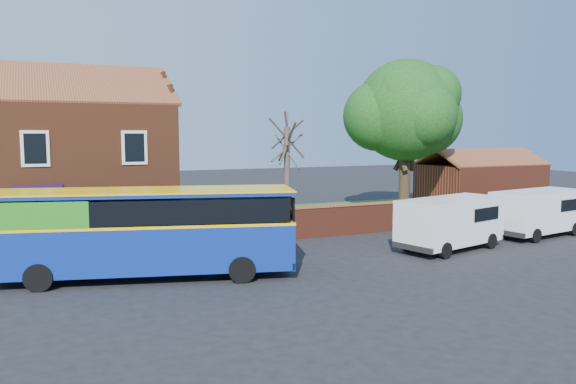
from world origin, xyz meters
name	(u,v)px	position (x,y,z in m)	size (l,w,h in m)	color
ground	(260,283)	(0.00, 0.00, 0.00)	(120.00, 120.00, 0.00)	black
pavement	(40,266)	(-7.00, 5.75, 0.06)	(18.00, 3.50, 0.12)	gray
kerb	(41,276)	(-7.00, 4.00, 0.07)	(18.00, 0.15, 0.14)	slate
grass_strip	(373,213)	(13.00, 13.00, 0.02)	(26.00, 12.00, 0.04)	#426B28
shop_building	(36,171)	(-7.02, 11.50, 3.41)	(12.30, 8.13, 10.50)	brown
boundary_wall	(432,213)	(13.00, 7.00, 0.81)	(22.00, 0.38, 1.60)	maroon
outbuilding	(480,184)	(22.00, 13.00, 1.61)	(8.20, 5.06, 4.17)	maroon
bus	(136,228)	(-3.82, 2.46, 1.83)	(10.91, 5.29, 3.22)	navy
van_near	(451,221)	(9.90, 1.83, 1.31)	(5.67, 3.36, 2.33)	white
van_far	(538,211)	(16.22, 2.67, 1.31)	(5.58, 2.96, 2.33)	white
large_tree	(405,114)	(14.51, 11.81, 6.46)	(8.09, 6.40, 9.86)	black
bare_tree	(287,173)	(5.24, 9.43, 3.11)	(2.28, 2.71, 6.07)	#4C4238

